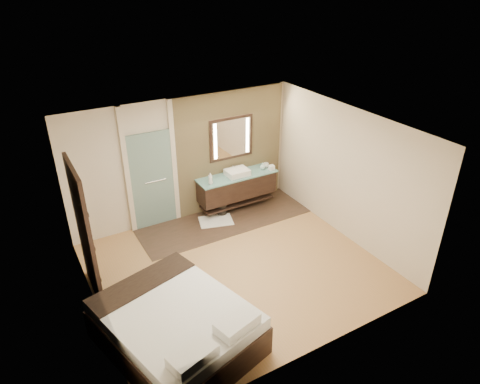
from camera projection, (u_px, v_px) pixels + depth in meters
floor at (236, 268)px, 7.97m from camera, size 5.00×5.00×0.00m
tile_strip at (224, 220)px, 9.46m from camera, size 3.80×1.30×0.01m
stone_wall at (230, 150)px, 9.52m from camera, size 2.60×0.08×2.70m
vanity at (237, 186)px, 9.66m from camera, size 1.85×0.55×0.88m
mirror_unit at (231, 138)px, 9.34m from camera, size 1.06×0.04×0.96m
frosted_door at (152, 177)px, 8.80m from camera, size 1.10×0.12×2.70m
shoji_partition at (85, 234)px, 6.80m from camera, size 0.06×1.20×2.40m
bed at (177, 327)px, 6.20m from camera, size 2.26×2.57×0.84m
bath_mat at (216, 221)px, 9.40m from camera, size 0.83×0.68×0.02m
waste_bin at (222, 209)px, 9.62m from camera, size 0.28×0.28×0.28m
tissue_box at (271, 167)px, 9.75m from camera, size 0.13×0.13×0.10m
soap_bottle_a at (211, 179)px, 9.07m from camera, size 0.09×0.09×0.23m
soap_bottle_b at (210, 177)px, 9.24m from camera, size 0.10×0.10×0.17m
soap_bottle_c at (262, 166)px, 9.75m from camera, size 0.13×0.13×0.15m
cup at (266, 165)px, 9.85m from camera, size 0.15×0.15×0.10m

